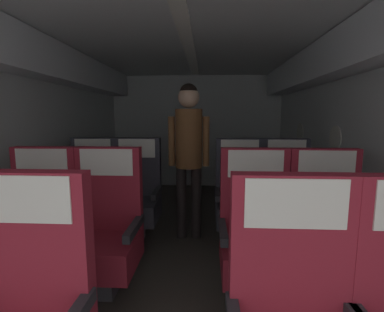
# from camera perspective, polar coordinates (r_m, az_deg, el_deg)

# --- Properties ---
(ground) EXTENTS (3.36, 5.92, 0.02)m
(ground) POSITION_cam_1_polar(r_m,az_deg,el_deg) (2.74, -1.53, -20.49)
(ground) COLOR #3D3833
(fuselage_shell) EXTENTS (3.24, 5.57, 2.11)m
(fuselage_shell) POSITION_cam_1_polar(r_m,az_deg,el_deg) (2.67, -1.18, 12.32)
(fuselage_shell) COLOR silver
(fuselage_shell) RESTS_ON ground
(seat_b_left_window) EXTENTS (0.53, 0.48, 1.07)m
(seat_b_left_window) POSITION_cam_1_polar(r_m,az_deg,el_deg) (2.42, -28.95, -13.54)
(seat_b_left_window) COLOR #38383D
(seat_b_left_window) RESTS_ON ground
(seat_b_left_aisle) EXTENTS (0.53, 0.48, 1.07)m
(seat_b_left_aisle) POSITION_cam_1_polar(r_m,az_deg,el_deg) (2.21, -17.54, -14.88)
(seat_b_left_aisle) COLOR #38383D
(seat_b_left_aisle) RESTS_ON ground
(seat_b_right_aisle) EXTENTS (0.53, 0.48, 1.07)m
(seat_b_right_aisle) POSITION_cam_1_polar(r_m,az_deg,el_deg) (2.25, 26.16, -14.99)
(seat_b_right_aisle) COLOR #38383D
(seat_b_right_aisle) RESTS_ON ground
(seat_b_right_window) EXTENTS (0.53, 0.48, 1.07)m
(seat_b_right_window) POSITION_cam_1_polar(r_m,az_deg,el_deg) (2.10, 12.99, -15.96)
(seat_b_right_window) COLOR #38383D
(seat_b_right_window) RESTS_ON ground
(seat_c_left_window) EXTENTS (0.53, 0.48, 1.07)m
(seat_c_left_window) POSITION_cam_1_polar(r_m,az_deg,el_deg) (3.21, -20.02, -7.78)
(seat_c_left_window) COLOR #38383D
(seat_c_left_window) RESTS_ON ground
(seat_c_left_aisle) EXTENTS (0.53, 0.48, 1.07)m
(seat_c_left_aisle) POSITION_cam_1_polar(r_m,az_deg,el_deg) (3.05, -11.50, -8.25)
(seat_c_left_aisle) COLOR #38383D
(seat_c_left_aisle) RESTS_ON ground
(seat_c_right_aisle) EXTENTS (0.53, 0.48, 1.07)m
(seat_c_right_aisle) POSITION_cam_1_polar(r_m,az_deg,el_deg) (3.09, 19.01, -8.34)
(seat_c_right_aisle) COLOR #38383D
(seat_c_right_aisle) RESTS_ON ground
(seat_c_right_window) EXTENTS (0.53, 0.48, 1.07)m
(seat_c_right_window) POSITION_cam_1_polar(r_m,az_deg,el_deg) (2.97, 9.79, -8.69)
(seat_c_right_window) COLOR #38383D
(seat_c_right_window) RESTS_ON ground
(flight_attendant) EXTENTS (0.43, 0.28, 1.64)m
(flight_attendant) POSITION_cam_1_polar(r_m,az_deg,el_deg) (2.88, -0.67, 2.37)
(flight_attendant) COLOR black
(flight_attendant) RESTS_ON ground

